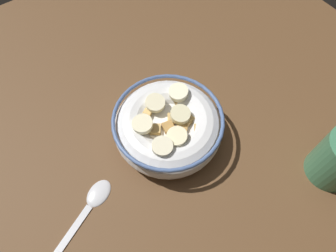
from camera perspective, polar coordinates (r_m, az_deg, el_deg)
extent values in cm
cube|color=brown|center=(50.64, 0.00, -2.25)|extent=(93.99, 93.99, 2.00)
cylinder|color=white|center=(49.49, 0.00, -1.55)|extent=(9.31, 9.31, 0.60)
torus|color=white|center=(47.40, 0.00, -0.19)|extent=(16.93, 16.93, 5.38)
torus|color=#4C6699|center=(45.33, 0.00, 1.30)|extent=(17.02, 17.02, 0.60)
cylinder|color=white|center=(46.41, 0.00, 0.51)|extent=(13.70, 13.70, 0.40)
cube|color=#B78947|center=(48.24, 1.66, 5.30)|extent=(1.65, 1.73, 0.93)
cube|color=tan|center=(46.22, 3.69, 1.18)|extent=(2.01, 1.94, 0.94)
cube|color=#AD7F42|center=(45.37, 0.08, -0.17)|extent=(1.96, 1.95, 0.75)
cube|color=tan|center=(48.42, 3.57, 5.70)|extent=(1.66, 1.75, 0.97)
cube|color=tan|center=(45.17, -6.73, -1.23)|extent=(2.31, 2.31, 0.74)
cube|color=#B78947|center=(45.42, 2.68, -0.21)|extent=(2.35, 2.35, 0.81)
cube|color=tan|center=(46.35, 0.67, 1.77)|extent=(2.33, 2.32, 0.85)
cube|color=tan|center=(46.85, -4.09, 2.54)|extent=(2.32, 2.32, 0.83)
cube|color=#AD7F42|center=(47.89, -4.21, 4.25)|extent=(2.01, 1.99, 0.78)
cube|color=tan|center=(43.96, -1.43, -3.46)|extent=(1.86, 1.90, 0.85)
cube|color=tan|center=(43.63, 0.64, -4.62)|extent=(1.80, 1.82, 0.78)
cube|color=#B78947|center=(44.66, 1.01, -2.28)|extent=(2.36, 2.36, 0.86)
cube|color=tan|center=(45.29, 5.93, -0.72)|extent=(2.34, 2.34, 0.83)
cube|color=#AD7F42|center=(44.54, 6.25, -2.88)|extent=(2.33, 2.33, 0.78)
cube|color=tan|center=(44.05, 3.79, -4.09)|extent=(2.38, 2.38, 0.93)
cube|color=tan|center=(45.41, -2.71, -0.27)|extent=(2.35, 2.34, 0.86)
cube|color=#B78947|center=(47.32, 6.72, 3.07)|extent=(2.22, 2.26, 0.93)
cylinder|color=#F4EABC|center=(46.62, -2.59, 4.23)|extent=(4.32, 4.27, 1.56)
cylinder|color=#F9EFC6|center=(42.61, -1.07, -3.88)|extent=(4.35, 4.33, 1.20)
cylinder|color=#F9EFC6|center=(47.38, 2.01, 6.34)|extent=(4.31, 4.39, 1.54)
cylinder|color=#F4EABC|center=(44.26, -4.81, 0.35)|extent=(3.58, 3.61, 1.23)
cylinder|color=beige|center=(45.36, 2.32, 2.21)|extent=(4.28, 4.22, 1.34)
cylinder|color=beige|center=(43.56, 1.72, -2.02)|extent=(4.20, 4.27, 1.46)
ellipsoid|color=silver|center=(46.73, -12.96, -12.09)|extent=(4.64, 5.33, 0.80)
cube|color=silver|center=(46.45, -18.10, -18.98)|extent=(4.82, 8.87, 0.36)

